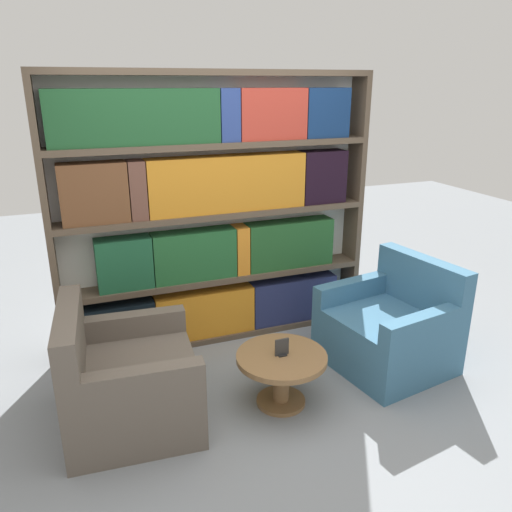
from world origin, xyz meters
TOP-DOWN VIEW (x-y plane):
  - ground_plane at (0.00, 0.00)m, footprint 14.00×14.00m
  - bookshelf at (-0.02, 1.47)m, footprint 2.74×0.30m
  - armchair_left at (-0.96, 0.48)m, footprint 0.92×0.96m
  - armchair_right at (1.17, 0.49)m, footprint 0.99×1.03m
  - coffee_table at (0.11, 0.29)m, footprint 0.65×0.65m
  - table_sign at (0.11, 0.29)m, footprint 0.10×0.06m

SIDE VIEW (x-z plane):
  - ground_plane at x=0.00m, z-range 0.00..0.00m
  - coffee_table at x=0.11m, z-range 0.09..0.48m
  - armchair_left at x=-0.96m, z-range -0.14..0.74m
  - armchair_right at x=1.17m, z-range -0.14..0.74m
  - table_sign at x=0.11m, z-range 0.39..0.51m
  - bookshelf at x=-0.02m, z-range -0.02..2.31m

